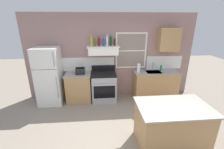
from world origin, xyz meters
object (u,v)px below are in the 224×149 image
refrigerator (49,76)px  bottle_brown_stout (115,42)px  toaster (80,71)px  bottle_blue_liqueur (103,42)px  bottle_champagne_gold_foil (91,42)px  paper_towel_roll (139,68)px  bottle_olive_oil_square (95,43)px  bottle_dark_green_wine (111,41)px  bottle_red_label_wine (99,42)px  dish_soap_bottle (161,68)px  kitchen_island (171,126)px  bottle_clear_tall (107,41)px  stove_range (104,86)px

refrigerator → bottle_brown_stout: bottle_brown_stout is taller
toaster → bottle_blue_liqueur: (0.73, 0.07, 0.84)m
refrigerator → toaster: size_ratio=5.88×
refrigerator → bottle_blue_liqueur: bearing=3.8°
bottle_champagne_gold_foil → paper_towel_roll: bottle_champagne_gold_foil is taller
bottle_olive_oil_square → bottle_dark_green_wine: size_ratio=0.76×
bottle_red_label_wine → bottle_brown_stout: bottle_red_label_wine is taller
refrigerator → bottle_blue_liqueur: bottle_blue_liqueur is taller
dish_soap_bottle → kitchen_island: dish_soap_bottle is taller
refrigerator → bottle_dark_green_wine: bottle_dark_green_wine is taller
bottle_red_label_wine → kitchen_island: 2.92m
bottle_red_label_wine → bottle_clear_tall: 0.25m
toaster → bottle_champagne_gold_foil: bearing=9.4°
dish_soap_bottle → paper_towel_roll: bearing=-172.6°
bottle_red_label_wine → bottle_dark_green_wine: (0.35, 0.04, 0.01)m
bottle_clear_tall → bottle_dark_green_wine: (0.11, 0.06, -0.01)m
stove_range → dish_soap_bottle: (1.88, 0.14, 0.54)m
refrigerator → bottle_clear_tall: size_ratio=5.16×
bottle_red_label_wine → dish_soap_bottle: (2.00, 0.04, -0.86)m
bottle_red_label_wine → kitchen_island: size_ratio=0.20×
bottle_olive_oil_square → bottle_blue_liqueur: 0.25m
kitchen_island → bottle_red_label_wine: bearing=123.3°
stove_range → bottle_dark_green_wine: bearing=29.7°
bottle_champagne_gold_foil → bottle_brown_stout: size_ratio=1.43×
toaster → bottle_red_label_wine: bottle_red_label_wine is taller
refrigerator → bottle_brown_stout: (2.00, 0.15, 0.97)m
bottle_olive_oil_square → bottle_blue_liqueur: bottle_blue_liqueur is taller
paper_towel_roll → kitchen_island: paper_towel_roll is taller
bottle_red_label_wine → bottle_olive_oil_square: bearing=179.8°
refrigerator → bottle_clear_tall: bearing=3.2°
refrigerator → bottle_olive_oil_square: size_ratio=7.25×
bottle_dark_green_wine → dish_soap_bottle: 1.87m
refrigerator → toaster: (0.93, 0.04, 0.13)m
stove_range → dish_soap_bottle: same height
bottle_brown_stout → refrigerator: bearing=-175.7°
bottle_red_label_wine → bottle_dark_green_wine: bottle_dark_green_wine is taller
dish_soap_bottle → bottle_brown_stout: bearing=-179.7°
bottle_olive_oil_square → dish_soap_bottle: (2.12, 0.04, -0.85)m
stove_range → bottle_olive_oil_square: (-0.24, 0.09, 1.38)m
refrigerator → bottle_dark_green_wine: 2.14m
bottle_clear_tall → bottle_dark_green_wine: size_ratio=1.07×
bottle_champagne_gold_foil → bottle_clear_tall: 0.46m
toaster → bottle_olive_oil_square: size_ratio=1.23×
bottle_champagne_gold_foil → bottle_blue_liqueur: (0.35, 0.01, -0.03)m
bottle_red_label_wine → bottle_blue_liqueur: bottle_red_label_wine is taller
stove_range → bottle_blue_liqueur: 1.39m
bottle_dark_green_wine → dish_soap_bottle: (1.65, 0.01, -0.88)m
toaster → kitchen_island: 2.92m
bottle_clear_tall → refrigerator: bearing=-176.8°
paper_towel_roll → refrigerator: bearing=-178.7°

